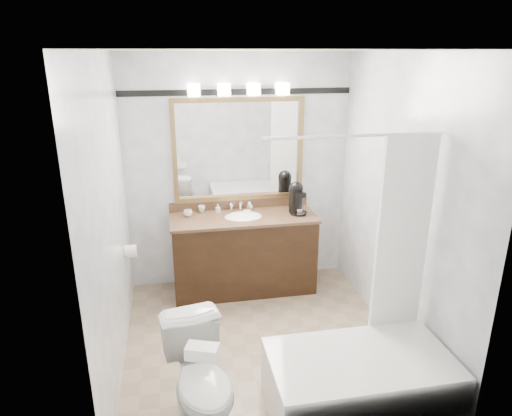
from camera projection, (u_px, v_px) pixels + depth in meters
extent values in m
cube|color=gray|center=(262.00, 343.00, 4.12)|extent=(2.40, 2.60, 0.01)
cube|color=white|center=(263.00, 49.00, 3.31)|extent=(2.40, 2.60, 0.01)
cube|color=white|center=(239.00, 173.00, 4.93)|extent=(2.40, 0.01, 2.50)
cube|color=white|center=(310.00, 290.00, 2.50)|extent=(2.40, 0.01, 2.50)
cube|color=white|center=(109.00, 222.00, 3.50)|extent=(0.01, 2.60, 2.50)
cube|color=white|center=(400.00, 204.00, 3.92)|extent=(0.01, 2.60, 2.50)
cube|color=black|center=(244.00, 255.00, 4.93)|extent=(1.50, 0.55, 0.82)
cube|color=brown|center=(243.00, 218.00, 4.79)|extent=(1.53, 0.58, 0.03)
cube|color=brown|center=(239.00, 204.00, 5.02)|extent=(1.53, 0.03, 0.10)
ellipsoid|color=white|center=(243.00, 219.00, 4.80)|extent=(0.44, 0.34, 0.14)
cube|color=olive|center=(238.00, 100.00, 4.65)|extent=(1.40, 0.04, 0.05)
cube|color=olive|center=(239.00, 198.00, 4.99)|extent=(1.40, 0.04, 0.05)
cube|color=olive|center=(174.00, 153.00, 4.71)|extent=(0.05, 0.04, 1.00)
cube|color=olive|center=(300.00, 148.00, 4.94)|extent=(0.05, 0.04, 1.00)
cube|color=white|center=(239.00, 150.00, 4.83)|extent=(1.30, 0.01, 1.00)
cube|color=silver|center=(238.00, 87.00, 4.60)|extent=(0.90, 0.05, 0.03)
cube|color=white|center=(194.00, 90.00, 4.48)|extent=(0.12, 0.12, 0.12)
cube|color=white|center=(224.00, 90.00, 4.54)|extent=(0.12, 0.12, 0.12)
cube|color=white|center=(254.00, 89.00, 4.59)|extent=(0.12, 0.12, 0.12)
cube|color=white|center=(283.00, 89.00, 4.64)|extent=(0.12, 0.12, 0.12)
cube|color=black|center=(238.00, 92.00, 4.64)|extent=(2.40, 0.01, 0.06)
cube|color=white|center=(359.00, 383.00, 3.29)|extent=(1.30, 0.72, 0.45)
cylinder|color=silver|center=(356.00, 136.00, 3.08)|extent=(1.30, 0.02, 0.02)
cube|color=white|center=(402.00, 238.00, 3.39)|extent=(0.40, 0.04, 1.55)
cylinder|color=white|center=(130.00, 251.00, 4.31)|extent=(0.11, 0.12, 0.12)
imported|color=white|center=(202.00, 381.00, 3.09)|extent=(0.55, 0.81, 0.75)
cube|color=white|center=(202.00, 352.00, 2.72)|extent=(0.22, 0.16, 0.08)
cylinder|color=black|center=(298.00, 213.00, 4.85)|extent=(0.18, 0.18, 0.02)
cylinder|color=black|center=(296.00, 200.00, 4.86)|extent=(0.15, 0.15, 0.26)
sphere|color=black|center=(296.00, 189.00, 4.82)|extent=(0.15, 0.15, 0.15)
cube|color=black|center=(300.00, 195.00, 4.77)|extent=(0.12, 0.12, 0.05)
cylinder|color=silver|center=(299.00, 211.00, 4.83)|extent=(0.06, 0.06, 0.06)
imported|color=white|center=(188.00, 213.00, 4.78)|extent=(0.11, 0.11, 0.07)
imported|color=white|center=(202.00, 209.00, 4.90)|extent=(0.10, 0.10, 0.07)
imported|color=white|center=(218.00, 209.00, 4.88)|extent=(0.05, 0.05, 0.10)
imported|color=white|center=(250.00, 206.00, 5.00)|extent=(0.08, 0.08, 0.08)
cube|color=beige|center=(247.00, 211.00, 4.91)|extent=(0.08, 0.07, 0.02)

